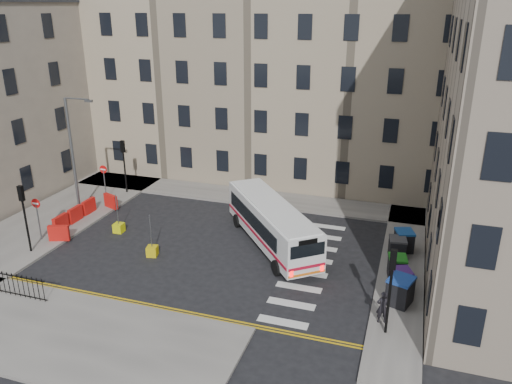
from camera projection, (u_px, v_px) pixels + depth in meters
The scene contains 22 objects.
ground at pixel (244, 253), 29.66m from camera, with size 120.00×120.00×0.00m, color black.
pavement_north at pixel (209, 192), 39.03m from camera, with size 36.00×3.20×0.15m, color slate.
pavement_east at pixel (404, 244), 30.57m from camera, with size 2.40×26.00×0.15m, color slate.
pavement_west at pixel (59, 216), 34.60m from camera, with size 6.00×22.00×0.15m, color slate.
pavement_sw at pixel (27, 326), 22.78m from camera, with size 20.00×6.00×0.15m, color slate.
terrace_north at pixel (226, 70), 42.45m from camera, with size 38.30×10.80×17.20m.
traffic_light_east at pixel (391, 279), 21.25m from camera, with size 0.28×0.22×4.10m.
traffic_light_nw at pixel (124, 158), 37.92m from camera, with size 0.28×0.22×4.10m.
traffic_light_sw at pixel (24, 208), 28.58m from camera, with size 0.28×0.22×4.10m.
streetlamp at pixel (72, 154), 33.70m from camera, with size 0.50×0.22×8.14m.
no_entry_north at pixel (104, 176), 36.57m from camera, with size 0.60×0.08×3.00m.
no_entry_south at pixel (37, 211), 30.34m from camera, with size 0.60×0.08×3.00m.
roadworks_barriers at pixel (80, 215), 33.32m from camera, with size 1.66×6.26×1.00m.
bus at pixel (271, 222), 30.04m from camera, with size 7.83×8.99×2.66m.
wheelie_bin_a at pixel (400, 291), 24.13m from camera, with size 1.43×1.53×1.38m.
wheelie_bin_b at pixel (401, 279), 25.38m from camera, with size 1.20×1.27×1.12m.
wheelie_bin_c at pixel (397, 267), 26.53m from camera, with size 1.10×1.22×1.19m.
wheelie_bin_d at pixel (397, 248), 28.61m from camera, with size 1.11×1.22×1.20m.
wheelie_bin_e at pixel (404, 240), 29.41m from camera, with size 1.29×1.39×1.26m.
pedestrian at pixel (382, 307), 22.64m from camera, with size 0.58×0.38×1.60m, color black.
bollard_yellow at pixel (119, 228), 32.23m from camera, with size 0.60×0.60×0.60m, color #CFD20B.
bollard_chevron at pixel (152, 251), 29.19m from camera, with size 0.60×0.60×0.60m, color gold.
Camera 1 is at (8.90, -24.96, 13.82)m, focal length 35.00 mm.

